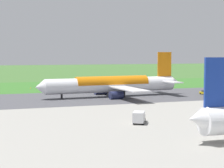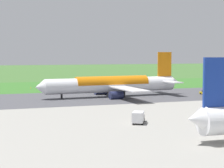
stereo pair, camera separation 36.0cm
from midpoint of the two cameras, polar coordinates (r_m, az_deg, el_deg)
ground_plane at (r=133.42m, az=2.05°, el=-1.87°), size 800.00×800.00×0.00m
runway_asphalt at (r=133.42m, az=2.05°, el=-1.86°), size 600.00×40.44×0.06m
grass_verge_foreground at (r=170.62m, az=-2.70°, el=-0.45°), size 600.00×80.00×0.04m
airliner_main at (r=131.37m, az=0.07°, el=-0.06°), size 54.12×44.25×15.88m
service_truck_baggage at (r=81.10m, az=4.05°, el=-5.07°), size 4.83×6.15×2.65m
service_car_followme at (r=142.02m, az=13.99°, el=-1.27°), size 2.50×4.45×1.62m
no_stopping_sign at (r=160.95m, az=-10.60°, el=-0.28°), size 0.60×0.10×2.64m
traffic_cone_orange at (r=166.71m, az=-12.44°, el=-0.59°), size 0.40×0.40×0.55m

